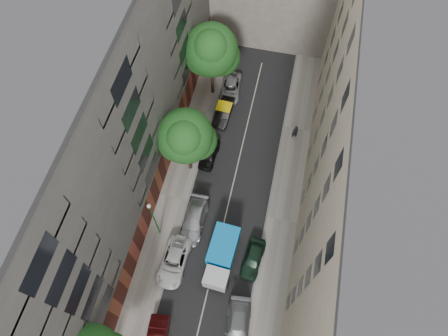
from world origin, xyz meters
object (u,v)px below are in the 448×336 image
(car_left_6, at_px, (231,88))
(car_right_1, at_px, (238,328))
(car_left_4, at_px, (209,154))
(lamp_post, at_px, (153,217))
(tarp_truck, at_px, (221,256))
(car_left_3, at_px, (194,220))
(pedestrian, at_px, (295,132))
(car_right_2, at_px, (253,259))
(car_left_5, at_px, (224,112))
(tree_mid, at_px, (186,138))
(tree_far, at_px, (212,52))
(car_left_2, at_px, (174,262))

(car_left_6, distance_m, car_right_1, 26.12)
(car_left_4, relative_size, lamp_post, 0.58)
(tarp_truck, relative_size, car_right_1, 1.13)
(car_left_3, xyz_separation_m, car_left_4, (-0.36, 7.60, -0.08))
(car_right_1, relative_size, pedestrian, 2.66)
(car_right_2, bearing_deg, car_left_4, 129.58)
(tarp_truck, distance_m, pedestrian, 15.84)
(tarp_truck, bearing_deg, car_right_1, -60.94)
(tarp_truck, height_order, car_left_5, tarp_truck)
(tree_mid, xyz_separation_m, lamp_post, (-1.11, -7.47, -1.76))
(car_left_5, bearing_deg, tree_far, 126.32)
(car_left_2, bearing_deg, tarp_truck, 18.02)
(car_left_4, height_order, car_right_1, car_right_1)
(car_right_1, xyz_separation_m, car_right_2, (0.17, 6.20, -0.04))
(car_right_2, xyz_separation_m, tree_far, (-8.20, 18.49, 5.94))
(car_left_3, relative_size, car_left_4, 1.32)
(tarp_truck, xyz_separation_m, tree_far, (-5.34, 19.12, 5.20))
(car_right_1, distance_m, car_right_2, 6.20)
(car_left_5, distance_m, car_left_6, 3.60)
(tree_mid, bearing_deg, pedestrian, 32.39)
(tarp_truck, xyz_separation_m, car_right_1, (2.70, -5.58, -0.70))
(lamp_post, bearing_deg, car_right_2, -4.33)
(lamp_post, height_order, pedestrian, lamp_post)
(lamp_post, bearing_deg, car_left_2, -49.45)
(car_right_1, bearing_deg, lamp_post, 136.91)
(car_left_3, relative_size, lamp_post, 0.76)
(car_left_2, xyz_separation_m, car_right_1, (6.90, -4.33, 0.04))
(car_left_5, bearing_deg, car_left_3, -87.54)
(car_left_6, bearing_deg, tree_mid, -104.78)
(car_right_2, distance_m, tree_mid, 12.70)
(car_left_6, xyz_separation_m, car_right_2, (6.26, -19.20, 0.04))
(car_left_5, relative_size, tree_mid, 0.48)
(lamp_post, bearing_deg, car_left_4, 74.14)
(car_left_2, xyz_separation_m, car_left_5, (0.80, 17.47, -0.00))
(car_left_6, bearing_deg, pedestrian, -35.24)
(car_right_2, height_order, tree_mid, tree_mid)
(car_left_4, xyz_separation_m, car_left_6, (0.36, 9.20, -0.00))
(tree_mid, bearing_deg, tree_far, 90.30)
(car_left_2, relative_size, car_left_5, 1.19)
(car_left_3, bearing_deg, car_right_2, -21.09)
(car_left_5, relative_size, lamp_post, 0.63)
(car_left_4, relative_size, car_left_5, 0.91)
(car_left_3, relative_size, car_right_1, 1.01)
(car_left_6, relative_size, tree_far, 0.49)
(car_left_2, relative_size, pedestrian, 2.64)
(tree_far, bearing_deg, tarp_truck, -74.39)
(car_left_2, distance_m, car_right_1, 8.14)
(tarp_truck, relative_size, lamp_post, 0.86)
(car_left_5, distance_m, pedestrian, 8.18)
(tree_mid, bearing_deg, car_right_2, -45.07)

